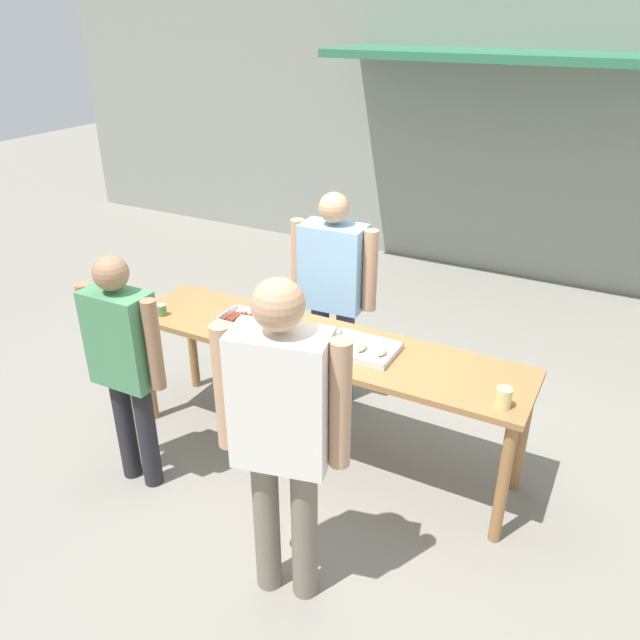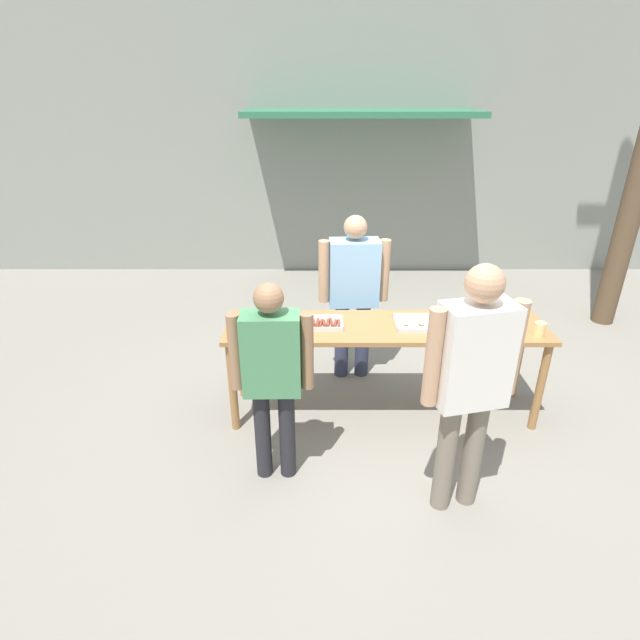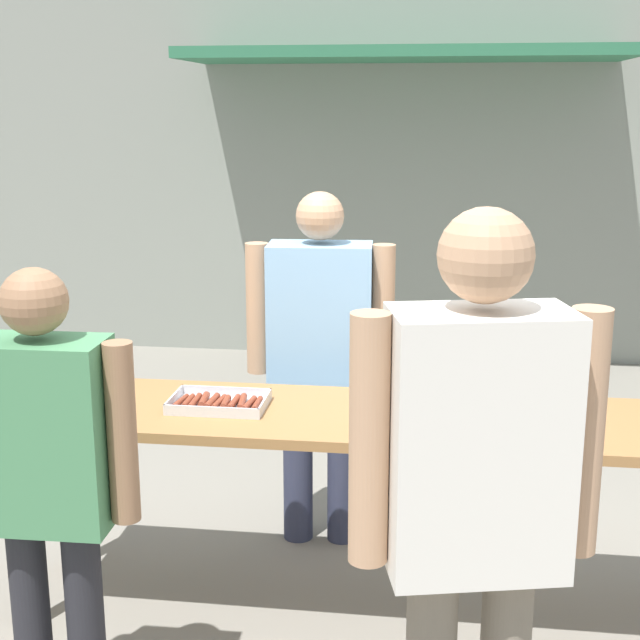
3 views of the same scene
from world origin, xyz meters
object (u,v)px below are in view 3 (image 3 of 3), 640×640
Objects in this scene: condiment_jar_ketchup at (55,406)px; person_customer_with_cup at (475,493)px; food_tray_sausages at (219,403)px; person_customer_holding_hotdog at (47,471)px; food_tray_buns at (437,413)px; condiment_jar_mustard at (31,407)px; person_server_behind_table at (320,342)px.

person_customer_with_cup reaches higher than condiment_jar_ketchup.
food_tray_sausages is 1.48m from person_customer_with_cup.
person_customer_holding_hotdog is 1.34m from person_customer_with_cup.
person_customer_with_cup is (1.30, -0.30, 0.14)m from person_customer_holding_hotdog.
person_customer_holding_hotdog reaches higher than condiment_jar_ketchup.
food_tray_buns is 1.14m from person_customer_with_cup.
person_customer_holding_hotdog reaches higher than food_tray_buns.
person_customer_with_cup is at bearing -49.55° from food_tray_sausages.
condiment_jar_mustard is 0.05× the size of person_customer_holding_hotdog.
food_tray_buns is at bearing -53.54° from person_server_behind_table.
condiment_jar_mustard is 1.32m from person_server_behind_table.
condiment_jar_mustard is 0.05× the size of person_server_behind_table.
person_server_behind_table is 1.89m from person_customer_with_cup.
condiment_jar_ketchup is 1.25m from person_server_behind_table.
person_server_behind_table is at bearing -83.39° from person_customer_with_cup.
person_server_behind_table is at bearing 40.86° from condiment_jar_mustard.
condiment_jar_mustard reaches higher than food_tray_buns.
person_customer_holding_hotdog is at bearing -117.29° from person_server_behind_table.
person_customer_holding_hotdog is at bearing -61.04° from condiment_jar_mustard.
condiment_jar_mustard is (-0.68, -0.21, 0.03)m from food_tray_sausages.
food_tray_sausages is at bearing 17.10° from condiment_jar_mustard.
food_tray_sausages is 0.23× the size of person_server_behind_table.
person_server_behind_table is 1.62m from person_customer_holding_hotdog.
condiment_jar_mustard is at bearing -169.11° from condiment_jar_ketchup.
food_tray_sausages is 0.89m from person_customer_holding_hotdog.
food_tray_buns reaches higher than food_tray_sausages.
condiment_jar_mustard is at bearing -162.90° from food_tray_sausages.
condiment_jar_mustard and condiment_jar_ketchup have the same top height.
person_customer_holding_hotdog is (0.34, -0.61, 0.02)m from condiment_jar_mustard.
person_server_behind_table is at bearing -115.21° from person_customer_holding_hotdog.
condiment_jar_mustard is (-1.54, -0.21, 0.03)m from food_tray_buns.
food_tray_buns is (0.86, 0.00, -0.00)m from food_tray_sausages.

